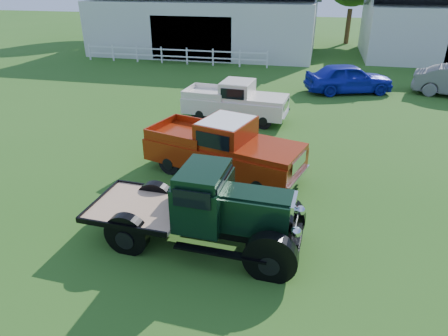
% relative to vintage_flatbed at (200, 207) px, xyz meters
% --- Properties ---
extents(ground, '(120.00, 120.00, 0.00)m').
position_rel_vintage_flatbed_xyz_m(ground, '(-0.12, 1.00, -1.04)').
color(ground, '#265716').
extents(shed_left, '(18.80, 10.20, 5.60)m').
position_rel_vintage_flatbed_xyz_m(shed_left, '(-7.12, 27.00, 1.76)').
color(shed_left, beige).
rests_on(shed_left, ground).
extents(fence_rail, '(14.20, 0.16, 1.20)m').
position_rel_vintage_flatbed_xyz_m(fence_rail, '(-8.12, 21.00, -0.44)').
color(fence_rail, white).
rests_on(fence_rail, ground).
extents(vintage_flatbed, '(5.35, 2.31, 2.09)m').
position_rel_vintage_flatbed_xyz_m(vintage_flatbed, '(0.00, 0.00, 0.00)').
color(vintage_flatbed, black).
rests_on(vintage_flatbed, ground).
extents(red_pickup, '(5.73, 3.45, 1.96)m').
position_rel_vintage_flatbed_xyz_m(red_pickup, '(-0.32, 3.88, -0.07)').
color(red_pickup, maroon).
rests_on(red_pickup, ground).
extents(white_pickup, '(4.98, 2.27, 1.78)m').
position_rel_vintage_flatbed_xyz_m(white_pickup, '(-1.07, 9.43, -0.15)').
color(white_pickup, silver).
rests_on(white_pickup, ground).
extents(misc_car_blue, '(5.17, 3.34, 1.64)m').
position_rel_vintage_flatbed_xyz_m(misc_car_blue, '(4.20, 15.52, -0.22)').
color(misc_car_blue, '#1621A9').
rests_on(misc_car_blue, ground).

